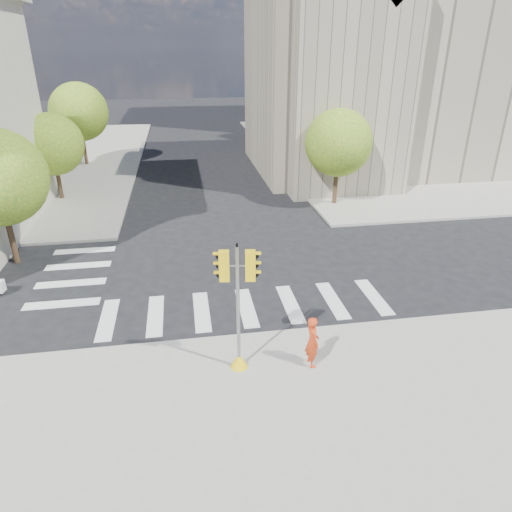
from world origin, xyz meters
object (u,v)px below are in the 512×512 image
Objects in this scene: photographer at (312,341)px; lamp_near at (327,124)px; traffic_signal at (238,319)px; lamp_far at (284,102)px.

lamp_near is at bearing -24.06° from photographer.
traffic_signal reaches higher than photographer.
lamp_far is at bearing 90.00° from lamp_near.
traffic_signal is 2.45× the size of photographer.
lamp_near and lamp_far have the same top height.
traffic_signal is at bearing 77.95° from photographer.
lamp_near is 21.41m from photographer.
traffic_signal is at bearing -114.17° from lamp_near.
lamp_far is 34.88m from photographer.
lamp_near is 1.00× the size of lamp_far.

